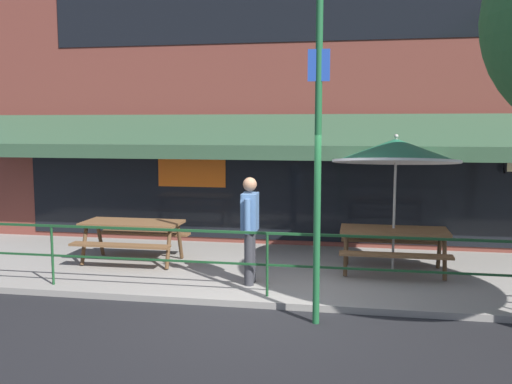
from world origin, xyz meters
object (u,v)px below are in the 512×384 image
at_px(pedestrian_walking, 250,225).
at_px(picnic_table_left, 132,230).
at_px(street_sign_pole, 318,143).
at_px(patio_umbrella_centre, 396,152).
at_px(picnic_table_centre, 394,238).

bearing_deg(pedestrian_walking, picnic_table_left, 157.24).
bearing_deg(street_sign_pole, pedestrian_walking, 130.15).
distance_m(patio_umbrella_centre, pedestrian_walking, 2.81).
distance_m(patio_umbrella_centre, street_sign_pole, 2.81).
xyz_separation_m(picnic_table_left, picnic_table_centre, (4.69, 0.09, 0.00)).
relative_size(picnic_table_centre, patio_umbrella_centre, 0.75).
xyz_separation_m(picnic_table_centre, pedestrian_walking, (-2.29, -1.10, 0.35)).
xyz_separation_m(pedestrian_walking, street_sign_pole, (1.16, -1.38, 1.35)).
xyz_separation_m(picnic_table_centre, patio_umbrella_centre, (0.00, 0.08, 1.47)).
distance_m(picnic_table_left, patio_umbrella_centre, 4.92).
height_order(picnic_table_centre, street_sign_pole, street_sign_pole).
relative_size(picnic_table_centre, street_sign_pole, 0.38).
bearing_deg(street_sign_pole, picnic_table_centre, 65.47).
xyz_separation_m(picnic_table_left, street_sign_pole, (3.56, -2.38, 1.70)).
distance_m(picnic_table_centre, pedestrian_walking, 2.57).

